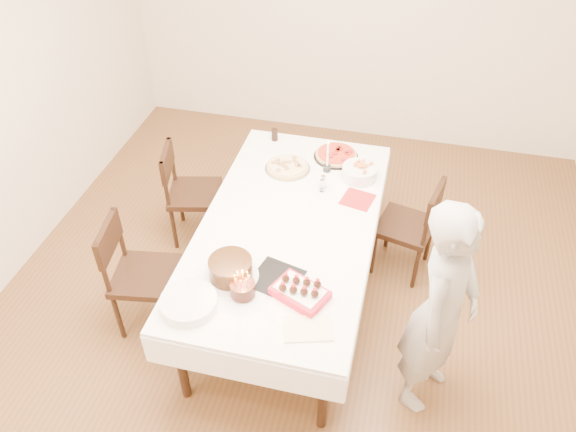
% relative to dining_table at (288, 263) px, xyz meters
% --- Properties ---
extents(floor, '(5.00, 5.00, 0.00)m').
position_rel_dining_table_xyz_m(floor, '(0.11, -0.06, -0.38)').
color(floor, brown).
rests_on(floor, ground).
extents(wall_back, '(4.50, 0.04, 2.70)m').
position_rel_dining_table_xyz_m(wall_back, '(0.11, 2.44, 0.98)').
color(wall_back, beige).
rests_on(wall_back, floor).
extents(dining_table, '(1.29, 2.22, 0.75)m').
position_rel_dining_table_xyz_m(dining_table, '(0.00, 0.00, 0.00)').
color(dining_table, white).
rests_on(dining_table, floor).
extents(chair_right_savory, '(0.52, 0.52, 0.84)m').
position_rel_dining_table_xyz_m(chair_right_savory, '(0.78, 0.54, 0.05)').
color(chair_right_savory, black).
rests_on(chair_right_savory, floor).
extents(chair_left_savory, '(0.53, 0.53, 0.86)m').
position_rel_dining_table_xyz_m(chair_left_savory, '(-0.90, 0.53, 0.05)').
color(chair_left_savory, black).
rests_on(chair_left_savory, floor).
extents(chair_left_dessert, '(0.52, 0.52, 0.89)m').
position_rel_dining_table_xyz_m(chair_left_dessert, '(-0.89, -0.41, 0.07)').
color(chair_left_dessert, black).
rests_on(chair_left_dessert, floor).
extents(person, '(0.54, 0.64, 1.51)m').
position_rel_dining_table_xyz_m(person, '(1.02, -0.53, 0.38)').
color(person, '#B8B3AD').
rests_on(person, floor).
extents(pizza_white, '(0.40, 0.40, 0.04)m').
position_rel_dining_table_xyz_m(pizza_white, '(-0.15, 0.60, 0.40)').
color(pizza_white, beige).
rests_on(pizza_white, dining_table).
extents(pizza_pepperoni, '(0.45, 0.45, 0.04)m').
position_rel_dining_table_xyz_m(pizza_pepperoni, '(0.18, 0.84, 0.40)').
color(pizza_pepperoni, red).
rests_on(pizza_pepperoni, dining_table).
extents(red_placemat, '(0.25, 0.25, 0.01)m').
position_rel_dining_table_xyz_m(red_placemat, '(0.41, 0.36, 0.38)').
color(red_placemat, '#B21E1E').
rests_on(red_placemat, dining_table).
extents(pasta_bowl, '(0.33, 0.33, 0.08)m').
position_rel_dining_table_xyz_m(pasta_bowl, '(0.39, 0.63, 0.42)').
color(pasta_bowl, white).
rests_on(pasta_bowl, dining_table).
extents(taper_candle, '(0.06, 0.06, 0.27)m').
position_rel_dining_table_xyz_m(taper_candle, '(0.14, 0.65, 0.51)').
color(taper_candle, white).
rests_on(taper_candle, dining_table).
extents(shaker_pair, '(0.09, 0.09, 0.10)m').
position_rel_dining_table_xyz_m(shaker_pair, '(0.15, 0.40, 0.43)').
color(shaker_pair, white).
rests_on(shaker_pair, dining_table).
extents(cola_glass, '(0.06, 0.06, 0.10)m').
position_rel_dining_table_xyz_m(cola_glass, '(-0.34, 0.96, 0.42)').
color(cola_glass, black).
rests_on(cola_glass, dining_table).
extents(layer_cake, '(0.36, 0.36, 0.13)m').
position_rel_dining_table_xyz_m(layer_cake, '(-0.22, -0.55, 0.44)').
color(layer_cake, '#371F0D').
rests_on(layer_cake, dining_table).
extents(cake_board, '(0.34, 0.34, 0.01)m').
position_rel_dining_table_xyz_m(cake_board, '(0.05, -0.50, 0.38)').
color(cake_board, black).
rests_on(cake_board, dining_table).
extents(birthday_cake, '(0.19, 0.19, 0.15)m').
position_rel_dining_table_xyz_m(birthday_cake, '(-0.11, -0.67, 0.46)').
color(birthday_cake, '#3E1A11').
rests_on(birthday_cake, dining_table).
extents(strawberry_box, '(0.37, 0.32, 0.08)m').
position_rel_dining_table_xyz_m(strawberry_box, '(0.22, -0.60, 0.41)').
color(strawberry_box, red).
rests_on(strawberry_box, dining_table).
extents(box_lid, '(0.31, 0.25, 0.02)m').
position_rel_dining_table_xyz_m(box_lid, '(0.31, -0.83, 0.38)').
color(box_lid, beige).
rests_on(box_lid, dining_table).
extents(plate_stack, '(0.42, 0.42, 0.07)m').
position_rel_dining_table_xyz_m(plate_stack, '(-0.38, -0.83, 0.41)').
color(plate_stack, white).
rests_on(plate_stack, dining_table).
extents(china_plate, '(0.26, 0.26, 0.01)m').
position_rel_dining_table_xyz_m(china_plate, '(-0.27, -0.54, 0.38)').
color(china_plate, white).
rests_on(china_plate, dining_table).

